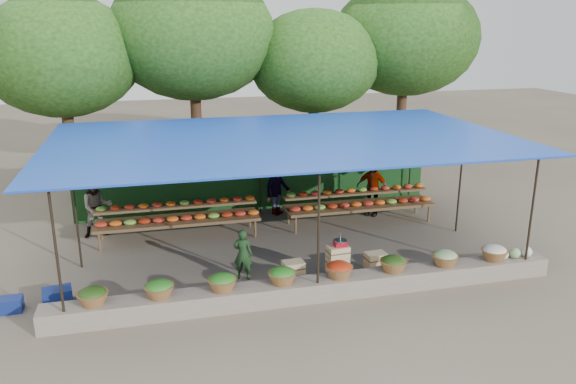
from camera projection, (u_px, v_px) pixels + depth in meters
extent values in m
plane|color=brown|center=(284.00, 248.00, 14.07)|extent=(60.00, 60.00, 0.00)
cube|color=#655C51|center=(315.00, 289.00, 11.46)|extent=(10.60, 0.55, 0.40)
cylinder|color=black|center=(57.00, 261.00, 9.85)|extent=(0.05, 0.05, 2.80)
cylinder|color=black|center=(318.00, 236.00, 10.97)|extent=(0.05, 0.05, 2.80)
cylinder|color=black|center=(531.00, 217.00, 12.09)|extent=(0.05, 0.05, 2.80)
cylinder|color=black|center=(75.00, 210.00, 12.55)|extent=(0.05, 0.05, 2.80)
cylinder|color=black|center=(460.00, 181.00, 14.79)|extent=(0.05, 0.05, 2.80)
cylinder|color=black|center=(87.00, 177.00, 15.24)|extent=(0.05, 0.05, 2.80)
cylinder|color=black|center=(260.00, 166.00, 16.36)|extent=(0.05, 0.05, 2.80)
cylinder|color=black|center=(411.00, 157.00, 17.48)|extent=(0.05, 0.05, 2.80)
cube|color=#173FAF|center=(283.00, 138.00, 13.26)|extent=(10.80, 6.60, 0.04)
cube|color=#173FAF|center=(306.00, 165.00, 11.46)|extent=(10.80, 2.19, 0.26)
cube|color=#173FAF|center=(266.00, 130.00, 15.17)|extent=(10.80, 2.19, 0.26)
cylinder|color=#929297|center=(271.00, 157.00, 14.79)|extent=(9.60, 0.01, 0.01)
ellipsoid|color=yellow|center=(93.00, 178.00, 13.82)|extent=(0.23, 0.17, 0.30)
ellipsoid|color=yellow|center=(117.00, 177.00, 13.95)|extent=(0.23, 0.17, 0.30)
ellipsoid|color=yellow|center=(140.00, 175.00, 14.08)|extent=(0.23, 0.17, 0.30)
ellipsoid|color=yellow|center=(163.00, 174.00, 14.21)|extent=(0.23, 0.17, 0.30)
ellipsoid|color=yellow|center=(185.00, 172.00, 14.34)|extent=(0.23, 0.17, 0.30)
ellipsoid|color=yellow|center=(207.00, 171.00, 14.48)|extent=(0.23, 0.17, 0.30)
ellipsoid|color=yellow|center=(229.00, 170.00, 14.61)|extent=(0.23, 0.17, 0.30)
ellipsoid|color=yellow|center=(250.00, 168.00, 14.74)|extent=(0.23, 0.17, 0.30)
ellipsoid|color=yellow|center=(271.00, 167.00, 14.87)|extent=(0.23, 0.17, 0.30)
ellipsoid|color=yellow|center=(292.00, 166.00, 15.00)|extent=(0.23, 0.17, 0.30)
ellipsoid|color=yellow|center=(312.00, 165.00, 15.13)|extent=(0.23, 0.17, 0.30)
ellipsoid|color=yellow|center=(331.00, 163.00, 15.26)|extent=(0.23, 0.17, 0.30)
ellipsoid|color=yellow|center=(351.00, 162.00, 15.39)|extent=(0.23, 0.17, 0.30)
ellipsoid|color=yellow|center=(370.00, 161.00, 15.53)|extent=(0.23, 0.17, 0.30)
ellipsoid|color=yellow|center=(389.00, 160.00, 15.66)|extent=(0.23, 0.17, 0.30)
ellipsoid|color=yellow|center=(407.00, 159.00, 15.79)|extent=(0.23, 0.17, 0.30)
ellipsoid|color=yellow|center=(426.00, 158.00, 15.92)|extent=(0.23, 0.17, 0.30)
ellipsoid|color=#254612|center=(92.00, 294.00, 10.34)|extent=(0.52, 0.52, 0.23)
ellipsoid|color=#2B761F|center=(159.00, 287.00, 10.62)|extent=(0.52, 0.52, 0.23)
ellipsoid|color=#2B761F|center=(222.00, 280.00, 10.90)|extent=(0.52, 0.52, 0.23)
ellipsoid|color=#2B761F|center=(282.00, 273.00, 11.18)|extent=(0.52, 0.52, 0.23)
ellipsoid|color=#AC290E|center=(339.00, 267.00, 11.46)|extent=(0.52, 0.52, 0.23)
ellipsoid|color=#254612|center=(393.00, 261.00, 11.74)|extent=(0.52, 0.52, 0.23)
ellipsoid|color=#89B470|center=(445.00, 256.00, 12.02)|extent=(0.52, 0.52, 0.23)
ellipsoid|color=beige|center=(495.00, 251.00, 12.30)|extent=(0.52, 0.52, 0.23)
cube|color=#19481C|center=(258.00, 169.00, 16.64)|extent=(10.60, 0.06, 2.50)
cylinder|color=#382114|center=(70.00, 137.00, 17.60)|extent=(0.36, 0.36, 3.97)
ellipsoid|color=#14330E|center=(61.00, 56.00, 16.89)|extent=(4.77, 4.77, 3.69)
cylinder|color=#382114|center=(197.00, 121.00, 18.83)|extent=(0.36, 0.36, 4.48)
ellipsoid|color=#14330E|center=(192.00, 35.00, 18.03)|extent=(5.39, 5.39, 4.17)
cylinder|color=#382114|center=(313.00, 129.00, 19.60)|extent=(0.36, 0.36, 3.71)
ellipsoid|color=#14330E|center=(314.00, 61.00, 18.93)|extent=(4.47, 4.47, 3.45)
cylinder|color=#382114|center=(401.00, 114.00, 20.69)|extent=(0.36, 0.36, 4.35)
ellipsoid|color=#14330E|center=(405.00, 38.00, 19.91)|extent=(5.24, 5.24, 4.05)
cube|color=#49341D|center=(178.00, 220.00, 14.55)|extent=(4.20, 0.95, 0.08)
cube|color=#49341D|center=(177.00, 206.00, 14.75)|extent=(4.20, 0.35, 0.06)
cylinder|color=#49341D|center=(99.00, 242.00, 13.80)|extent=(0.06, 0.06, 0.50)
cylinder|color=#49341D|center=(255.00, 228.00, 14.71)|extent=(0.06, 0.06, 0.50)
cylinder|color=#49341D|center=(102.00, 230.00, 14.54)|extent=(0.06, 0.06, 0.50)
cylinder|color=#49341D|center=(250.00, 218.00, 15.45)|extent=(0.06, 0.06, 0.50)
ellipsoid|color=red|center=(101.00, 225.00, 13.94)|extent=(0.31, 0.26, 0.13)
ellipsoid|color=#75B537|center=(101.00, 209.00, 14.28)|extent=(0.26, 0.22, 0.12)
ellipsoid|color=orange|center=(116.00, 223.00, 14.02)|extent=(0.31, 0.26, 0.13)
ellipsoid|color=#AC290E|center=(115.00, 208.00, 14.36)|extent=(0.26, 0.22, 0.12)
ellipsoid|color=#75B537|center=(130.00, 222.00, 14.10)|extent=(0.31, 0.26, 0.13)
ellipsoid|color=red|center=(129.00, 207.00, 14.44)|extent=(0.26, 0.22, 0.12)
ellipsoid|color=#AC290E|center=(144.00, 221.00, 14.18)|extent=(0.31, 0.26, 0.13)
ellipsoid|color=orange|center=(143.00, 206.00, 14.52)|extent=(0.26, 0.22, 0.12)
ellipsoid|color=red|center=(158.00, 220.00, 14.27)|extent=(0.31, 0.26, 0.13)
ellipsoid|color=red|center=(157.00, 205.00, 14.61)|extent=(0.26, 0.22, 0.12)
ellipsoid|color=orange|center=(172.00, 219.00, 14.35)|extent=(0.31, 0.26, 0.13)
ellipsoid|color=orange|center=(171.00, 204.00, 14.69)|extent=(0.26, 0.22, 0.12)
ellipsoid|color=red|center=(186.00, 218.00, 14.43)|extent=(0.31, 0.26, 0.13)
ellipsoid|color=#75B537|center=(184.00, 203.00, 14.77)|extent=(0.26, 0.22, 0.12)
ellipsoid|color=orange|center=(200.00, 217.00, 14.51)|extent=(0.31, 0.26, 0.13)
ellipsoid|color=#AC290E|center=(198.00, 202.00, 14.85)|extent=(0.26, 0.22, 0.12)
ellipsoid|color=#75B537|center=(213.00, 216.00, 14.59)|extent=(0.31, 0.26, 0.13)
ellipsoid|color=red|center=(211.00, 201.00, 14.93)|extent=(0.26, 0.22, 0.12)
ellipsoid|color=#AC290E|center=(227.00, 215.00, 14.67)|extent=(0.31, 0.26, 0.13)
ellipsoid|color=orange|center=(224.00, 200.00, 15.01)|extent=(0.26, 0.22, 0.12)
ellipsoid|color=red|center=(240.00, 213.00, 14.76)|extent=(0.31, 0.26, 0.13)
ellipsoid|color=red|center=(237.00, 199.00, 15.10)|extent=(0.26, 0.22, 0.12)
ellipsoid|color=orange|center=(253.00, 212.00, 14.84)|extent=(0.31, 0.26, 0.13)
ellipsoid|color=orange|center=(250.00, 198.00, 15.18)|extent=(0.26, 0.22, 0.12)
cube|color=#49341D|center=(359.00, 206.00, 15.72)|extent=(4.20, 0.95, 0.08)
cube|color=#49341D|center=(356.00, 193.00, 15.92)|extent=(4.20, 0.35, 0.06)
cylinder|color=#49341D|center=(296.00, 225.00, 14.96)|extent=(0.06, 0.06, 0.50)
cylinder|color=#49341D|center=(429.00, 213.00, 15.87)|extent=(0.06, 0.06, 0.50)
cylinder|color=#49341D|center=(288.00, 215.00, 15.71)|extent=(0.06, 0.06, 0.50)
cylinder|color=#49341D|center=(416.00, 205.00, 16.62)|extent=(0.06, 0.06, 0.50)
ellipsoid|color=red|center=(295.00, 209.00, 15.11)|extent=(0.31, 0.26, 0.13)
ellipsoid|color=#75B537|center=(291.00, 195.00, 15.45)|extent=(0.26, 0.22, 0.12)
ellipsoid|color=orange|center=(308.00, 208.00, 15.19)|extent=(0.31, 0.26, 0.13)
ellipsoid|color=#AC290E|center=(303.00, 194.00, 15.53)|extent=(0.26, 0.22, 0.12)
ellipsoid|color=#75B537|center=(320.00, 207.00, 15.27)|extent=(0.31, 0.26, 0.13)
ellipsoid|color=red|center=(315.00, 193.00, 15.61)|extent=(0.26, 0.22, 0.12)
ellipsoid|color=#AC290E|center=(332.00, 206.00, 15.35)|extent=(0.31, 0.26, 0.13)
ellipsoid|color=orange|center=(327.00, 192.00, 15.69)|extent=(0.26, 0.22, 0.12)
ellipsoid|color=red|center=(344.00, 205.00, 15.43)|extent=(0.31, 0.26, 0.13)
ellipsoid|color=red|center=(339.00, 191.00, 15.77)|extent=(0.26, 0.22, 0.12)
ellipsoid|color=orange|center=(356.00, 204.00, 15.51)|extent=(0.31, 0.26, 0.13)
ellipsoid|color=orange|center=(351.00, 190.00, 15.85)|extent=(0.26, 0.22, 0.12)
ellipsoid|color=red|center=(368.00, 203.00, 15.60)|extent=(0.31, 0.26, 0.13)
ellipsoid|color=#75B537|center=(362.00, 190.00, 15.94)|extent=(0.26, 0.22, 0.12)
ellipsoid|color=orange|center=(380.00, 202.00, 15.68)|extent=(0.31, 0.26, 0.13)
ellipsoid|color=#AC290E|center=(374.00, 189.00, 16.02)|extent=(0.26, 0.22, 0.12)
ellipsoid|color=#75B537|center=(391.00, 201.00, 15.76)|extent=(0.31, 0.26, 0.13)
ellipsoid|color=red|center=(385.00, 188.00, 16.10)|extent=(0.26, 0.22, 0.12)
ellipsoid|color=#AC290E|center=(403.00, 200.00, 15.84)|extent=(0.31, 0.26, 0.13)
ellipsoid|color=orange|center=(397.00, 187.00, 16.18)|extent=(0.26, 0.22, 0.12)
ellipsoid|color=red|center=(414.00, 200.00, 15.92)|extent=(0.31, 0.26, 0.13)
ellipsoid|color=red|center=(408.00, 186.00, 16.26)|extent=(0.26, 0.22, 0.12)
ellipsoid|color=orange|center=(425.00, 199.00, 16.00)|extent=(0.31, 0.26, 0.13)
ellipsoid|color=orange|center=(419.00, 185.00, 16.34)|extent=(0.26, 0.22, 0.12)
cube|color=tan|center=(293.00, 278.00, 12.11)|extent=(0.48, 0.37, 0.25)
cube|color=tan|center=(293.00, 267.00, 12.03)|extent=(0.48, 0.37, 0.25)
cube|color=tan|center=(337.00, 273.00, 12.34)|extent=(0.48, 0.37, 0.25)
cube|color=tan|center=(338.00, 262.00, 12.27)|extent=(0.48, 0.37, 0.25)
cube|color=tan|center=(338.00, 251.00, 12.19)|extent=(0.48, 0.37, 0.25)
cube|color=tan|center=(375.00, 269.00, 12.55)|extent=(0.48, 0.37, 0.25)
cube|color=tan|center=(376.00, 258.00, 12.48)|extent=(0.48, 0.37, 0.25)
cube|color=#B00E1F|center=(340.00, 243.00, 12.15)|extent=(0.27, 0.23, 0.11)
cylinder|color=#929297|center=(340.00, 241.00, 12.13)|extent=(0.28, 0.28, 0.03)
cylinder|color=#929297|center=(340.00, 237.00, 12.11)|extent=(0.03, 0.03, 0.20)
imported|color=#1A391A|center=(243.00, 254.00, 12.22)|extent=(0.49, 0.42, 1.15)
imported|color=slate|center=(97.00, 207.00, 14.59)|extent=(0.90, 0.77, 1.62)
imported|color=slate|center=(278.00, 187.00, 16.32)|extent=(1.22, 1.19, 1.67)
imported|color=slate|center=(372.00, 188.00, 16.29)|extent=(0.98, 0.91, 1.62)
cube|color=navy|center=(58.00, 296.00, 11.20)|extent=(0.62, 0.49, 0.33)
cube|color=navy|center=(10.00, 305.00, 10.92)|extent=(0.48, 0.35, 0.28)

